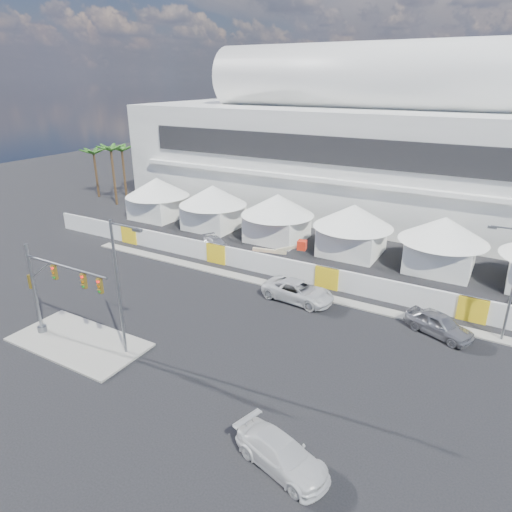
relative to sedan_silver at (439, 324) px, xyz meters
The scene contains 15 objects.
ground 19.58m from the sedan_silver, 145.44° to the right, with size 160.00×160.00×0.00m, color black.
median_island 26.23m from the sedan_silver, 147.48° to the right, with size 10.00×5.00×0.15m, color gray.
far_curb 4.21m from the sedan_silver, 19.84° to the left, with size 80.00×1.20×0.12m, color gray.
stadium 32.45m from the sedan_silver, 103.67° to the left, with size 80.00×24.80×21.98m.
tent_row 20.38m from the sedan_silver, 140.41° to the left, with size 53.40×8.40×5.40m.
hoarding_fence 10.67m from the sedan_silver, 161.38° to the left, with size 70.00×0.25×2.00m, color white.
palm_cluster 53.22m from the sedan_silver, 159.63° to the left, with size 10.60×10.60×8.55m.
sedan_silver is the anchor object (origin of this frame).
pickup_curb 11.32m from the sedan_silver, behind, with size 6.17×2.84×1.71m, color silver.
pickup_near 17.34m from the sedan_silver, 104.91° to the right, with size 5.20×2.11×1.51m, color silver.
lot_car_c 25.30m from the sedan_silver, 164.75° to the left, with size 4.39×1.79×1.28m, color #B9BABE.
traffic_mast 28.03m from the sedan_silver, 148.70° to the right, with size 8.03×0.67×6.88m.
streetlight_median 22.87m from the sedan_silver, 143.38° to the right, with size 2.62×0.26×9.47m.
streetlight_curb 5.88m from the sedan_silver, 19.51° to the left, with size 2.53×0.57×8.56m.
boom_lift 17.89m from the sedan_silver, 164.86° to the left, with size 6.55×2.05×3.25m.
Camera 1 is at (19.05, -21.04, 17.80)m, focal length 32.00 mm.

